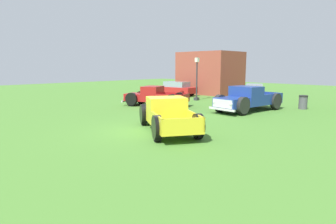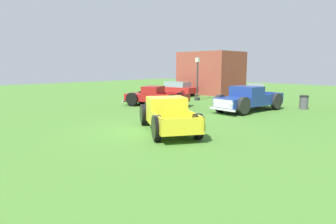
{
  "view_description": "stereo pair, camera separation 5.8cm",
  "coord_description": "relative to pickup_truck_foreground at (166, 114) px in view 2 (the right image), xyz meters",
  "views": [
    {
      "loc": [
        9.85,
        -9.11,
        2.95
      ],
      "look_at": [
        0.71,
        0.26,
        0.9
      ],
      "focal_mm": 31.51,
      "sensor_mm": 36.0,
      "label": 1
    },
    {
      "loc": [
        9.89,
        -9.07,
        2.95
      ],
      "look_at": [
        0.71,
        0.26,
        0.9
      ],
      "focal_mm": 31.51,
      "sensor_mm": 36.0,
      "label": 2
    }
  ],
  "objects": [
    {
      "name": "pickup_truck_behind_left",
      "position": [
        -6.67,
        5.24,
        -0.03
      ],
      "size": [
        5.08,
        3.43,
        1.47
      ],
      "color": "maroon",
      "rests_on": "ground_plane"
    },
    {
      "name": "ground_plane",
      "position": [
        -0.41,
        -0.45,
        -0.73
      ],
      "size": [
        80.0,
        80.0,
        0.0
      ],
      "primitive_type": "plane",
      "color": "#477A2D"
    },
    {
      "name": "trash_can",
      "position": [
        2.04,
        11.38,
        -0.26
      ],
      "size": [
        0.59,
        0.59,
        0.95
      ],
      "color": "#4C4C51",
      "rests_on": "ground_plane"
    },
    {
      "name": "pickup_truck_behind_right",
      "position": [
        -0.26,
        7.59,
        0.05
      ],
      "size": [
        2.61,
        5.57,
        1.65
      ],
      "color": "navy",
      "rests_on": "ground_plane"
    },
    {
      "name": "pickup_truck_foreground",
      "position": [
        0.0,
        0.0,
        0.0
      ],
      "size": [
        5.21,
        4.17,
        1.54
      ],
      "color": "yellow",
      "rests_on": "ground_plane"
    },
    {
      "name": "brick_pavilion",
      "position": [
        -9.7,
        16.6,
        1.47
      ],
      "size": [
        5.9,
        4.71,
        4.42
      ],
      "color": "brown",
      "rests_on": "ground_plane"
    },
    {
      "name": "sedan_distant_a",
      "position": [
        -3.36,
        14.57,
        -0.03
      ],
      "size": [
        3.32,
        4.32,
        1.34
      ],
      "color": "#B21E1E",
      "rests_on": "ground_plane"
    },
    {
      "name": "sedan_distant_b",
      "position": [
        -10.66,
        12.18,
        0.0
      ],
      "size": [
        4.36,
        2.15,
        1.4
      ],
      "color": "#B21E1E",
      "rests_on": "ground_plane"
    },
    {
      "name": "lamp_post_near",
      "position": [
        -6.54,
        10.37,
        1.21
      ],
      "size": [
        0.36,
        0.36,
        3.71
      ],
      "color": "#2D2D33",
      "rests_on": "ground_plane"
    }
  ]
}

